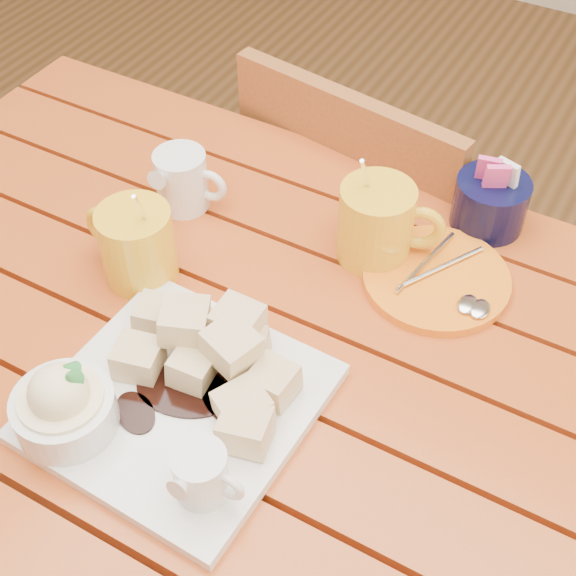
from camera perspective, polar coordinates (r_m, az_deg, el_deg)
The scene contains 8 objects.
table at distance 1.06m, azimuth -3.74°, elevation -6.94°, with size 1.20×0.79×0.75m.
dessert_plate at distance 0.89m, azimuth -9.16°, elevation -7.41°, with size 0.29×0.29×0.11m.
coffee_mug_left at distance 1.02m, azimuth -10.79°, elevation 3.14°, with size 0.13×0.09×0.16m.
coffee_mug_right at distance 1.04m, azimuth 6.44°, elevation 4.66°, with size 0.14×0.10×0.16m.
cream_pitcher at distance 1.12m, azimuth -7.52°, elevation 7.65°, with size 0.10×0.09×0.09m.
sugar_caddy at distance 1.12m, azimuth 14.19°, elevation 5.96°, with size 0.10×0.10×0.11m.
orange_saucer at distance 1.04m, azimuth 10.56°, elevation 0.64°, with size 0.19×0.19×0.02m.
chair_far at distance 1.49m, azimuth 5.80°, elevation 3.17°, with size 0.45×0.45×0.85m.
Camera 1 is at (0.37, -0.51, 1.49)m, focal length 50.00 mm.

